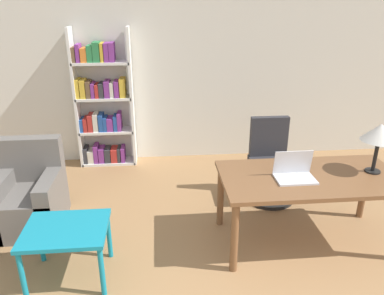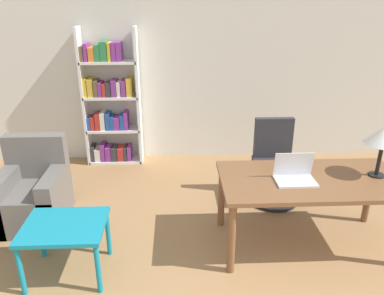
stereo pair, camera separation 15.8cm
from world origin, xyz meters
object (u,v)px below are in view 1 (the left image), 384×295
object	(u,v)px
office_chair	(270,164)
side_table_blue	(66,235)
table_lamp	(380,133)
armchair	(29,199)
desk	(310,184)
bookshelf	(102,105)
laptop	(294,173)

from	to	relation	value
office_chair	side_table_blue	xyz separation A→B (m)	(-2.13, -1.26, 0.00)
table_lamp	armchair	size ratio (longest dim) A/B	0.54
desk	bookshelf	distance (m)	3.09
office_chair	armchair	xyz separation A→B (m)	(-2.73, -0.35, -0.14)
desk	laptop	bearing A→B (deg)	-169.07
desk	armchair	size ratio (longest dim) A/B	1.89
office_chair	armchair	bearing A→B (deg)	-172.64
table_lamp	office_chair	xyz separation A→B (m)	(-0.73, 0.90, -0.69)
laptop	office_chair	distance (m)	1.03
armchair	bookshelf	bearing A→B (deg)	68.42
armchair	bookshelf	distance (m)	1.79
table_lamp	side_table_blue	bearing A→B (deg)	-172.87
laptop	table_lamp	world-z (taller)	table_lamp
side_table_blue	armchair	distance (m)	1.09
desk	armchair	xyz separation A→B (m)	(-2.83, 0.58, -0.35)
side_table_blue	bookshelf	size ratio (longest dim) A/B	0.36
laptop	bookshelf	size ratio (longest dim) A/B	0.19
laptop	armchair	bearing A→B (deg)	167.01
bookshelf	desk	bearing A→B (deg)	-44.10
armchair	bookshelf	xyz separation A→B (m)	(0.62, 1.57, 0.59)
office_chair	bookshelf	bearing A→B (deg)	150.02
side_table_blue	bookshelf	xyz separation A→B (m)	(0.03, 2.47, 0.45)
armchair	bookshelf	world-z (taller)	bookshelf
laptop	table_lamp	bearing A→B (deg)	4.58
laptop	office_chair	xyz separation A→B (m)	(0.08, 0.96, -0.35)
desk	office_chair	size ratio (longest dim) A/B	1.74
office_chair	bookshelf	distance (m)	2.47
office_chair	table_lamp	bearing A→B (deg)	-50.94
armchair	laptop	bearing A→B (deg)	-12.99
office_chair	side_table_blue	size ratio (longest dim) A/B	1.42
table_lamp	laptop	bearing A→B (deg)	-175.42
side_table_blue	table_lamp	bearing A→B (deg)	7.13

